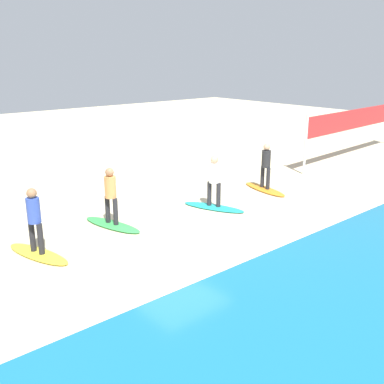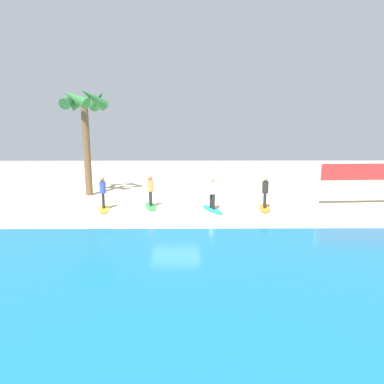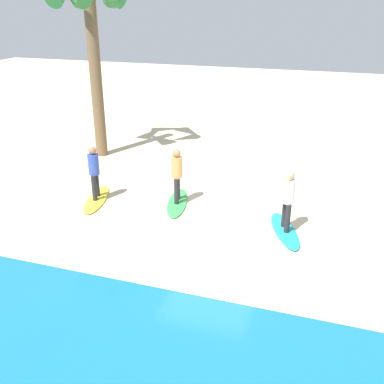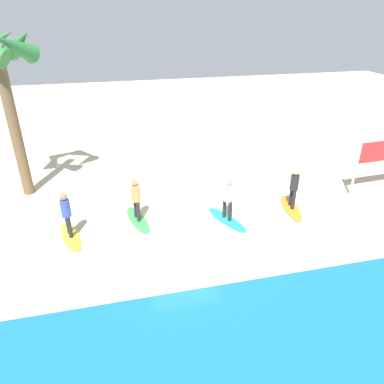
# 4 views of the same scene
# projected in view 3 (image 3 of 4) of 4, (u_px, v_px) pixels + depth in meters

# --- Properties ---
(ground_plane) EXTENTS (60.00, 60.00, 0.00)m
(ground_plane) POSITION_uv_depth(u_px,v_px,m) (212.00, 229.00, 11.97)
(ground_plane) COLOR beige
(surfboard_teal) EXTENTS (1.29, 2.16, 0.09)m
(surfboard_teal) POSITION_uv_depth(u_px,v_px,m) (285.00, 230.00, 11.79)
(surfboard_teal) COLOR teal
(surfboard_teal) RESTS_ON ground
(surfer_teal) EXTENTS (0.32, 0.44, 1.64)m
(surfer_teal) POSITION_uv_depth(u_px,v_px,m) (288.00, 196.00, 11.39)
(surfer_teal) COLOR #232328
(surfer_teal) RESTS_ON surfboard_teal
(surfboard_green) EXTENTS (1.02, 2.17, 0.09)m
(surfboard_green) POSITION_uv_depth(u_px,v_px,m) (177.00, 203.00, 13.40)
(surfboard_green) COLOR green
(surfboard_green) RESTS_ON ground
(surfer_green) EXTENTS (0.32, 0.45, 1.64)m
(surfer_green) POSITION_uv_depth(u_px,v_px,m) (177.00, 172.00, 13.00)
(surfer_green) COLOR #232328
(surfer_green) RESTS_ON surfboard_green
(surfboard_yellow) EXTENTS (1.07, 2.17, 0.09)m
(surfboard_yellow) POSITION_uv_depth(u_px,v_px,m) (97.00, 199.00, 13.62)
(surfboard_yellow) COLOR yellow
(surfboard_yellow) RESTS_ON ground
(surfer_yellow) EXTENTS (0.32, 0.45, 1.64)m
(surfer_yellow) POSITION_uv_depth(u_px,v_px,m) (94.00, 169.00, 13.22)
(surfer_yellow) COLOR #232328
(surfer_yellow) RESTS_ON surfboard_yellow
(palm_tree) EXTENTS (2.88, 3.03, 6.75)m
(palm_tree) POSITION_uv_depth(u_px,v_px,m) (90.00, 7.00, 15.48)
(palm_tree) COLOR brown
(palm_tree) RESTS_ON ground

